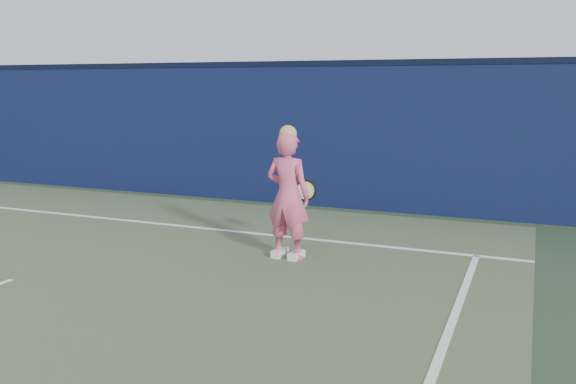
% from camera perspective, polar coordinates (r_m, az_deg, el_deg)
% --- Properties ---
extents(backstop_wall, '(24.00, 0.40, 2.50)m').
position_cam_1_polar(backstop_wall, '(11.80, -5.19, 5.45)').
color(backstop_wall, '#0B1832').
rests_on(backstop_wall, ground).
extents(wall_cap, '(24.00, 0.42, 0.10)m').
position_cam_1_polar(wall_cap, '(11.77, -5.30, 11.77)').
color(wall_cap, black).
rests_on(wall_cap, backstop_wall).
extents(player, '(0.63, 0.44, 1.70)m').
position_cam_1_polar(player, '(7.66, 0.00, -0.31)').
color(player, '#DD567A').
rests_on(player, ground).
extents(racket, '(0.55, 0.12, 0.29)m').
position_cam_1_polar(racket, '(8.06, 1.46, 0.11)').
color(racket, black).
rests_on(racket, ground).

